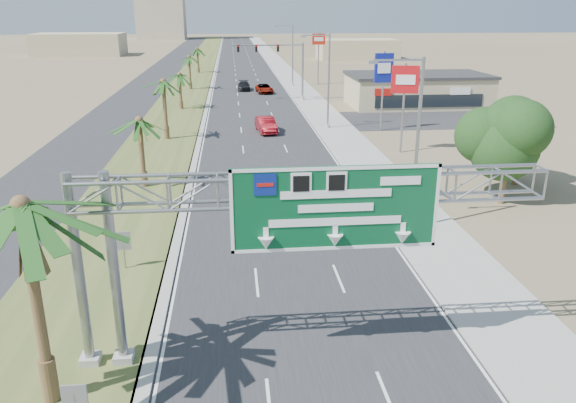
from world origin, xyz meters
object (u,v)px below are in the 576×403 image
(car_left_lane, at_px, (248,186))
(car_right_lane, at_px, (264,89))
(pole_sign_red_far, at_px, (319,44))
(sign_gantry, at_px, (289,204))
(pole_sign_blue, at_px, (384,72))
(signal_mast, at_px, (288,66))
(palm_near, at_px, (21,207))
(store_building, at_px, (417,91))
(car_far, at_px, (244,86))
(pole_sign_red_near, at_px, (405,84))
(car_mid_lane, at_px, (266,125))

(car_left_lane, height_order, car_right_lane, car_left_lane)
(pole_sign_red_far, bearing_deg, car_left_lane, -103.11)
(sign_gantry, height_order, pole_sign_blue, pole_sign_blue)
(signal_mast, distance_m, car_right_lane, 9.47)
(palm_near, height_order, store_building, palm_near)
(sign_gantry, distance_m, car_far, 73.78)
(car_left_lane, bearing_deg, signal_mast, 79.11)
(pole_sign_red_near, bearing_deg, car_mid_lane, 139.54)
(palm_near, relative_size, car_far, 1.75)
(sign_gantry, bearing_deg, car_left_lane, 92.82)
(sign_gantry, relative_size, palm_near, 2.01)
(pole_sign_red_near, relative_size, pole_sign_red_far, 0.92)
(car_right_lane, relative_size, car_far, 1.03)
(car_mid_lane, xyz_separation_m, pole_sign_red_far, (11.47, 38.92, 6.07))
(palm_near, xyz_separation_m, car_mid_lane, (9.82, 42.54, -6.12))
(car_right_lane, bearing_deg, pole_sign_red_near, -80.88)
(palm_near, bearing_deg, signal_mast, 77.34)
(car_mid_lane, bearing_deg, car_right_lane, 80.23)
(store_building, distance_m, car_far, 28.85)
(palm_near, height_order, car_mid_lane, palm_near)
(palm_near, bearing_deg, car_right_lane, 81.01)
(car_mid_lane, bearing_deg, signal_mast, 71.28)
(palm_near, distance_m, car_right_lane, 73.09)
(palm_near, distance_m, car_mid_lane, 44.09)
(pole_sign_red_near, bearing_deg, car_far, 107.11)
(pole_sign_red_near, xyz_separation_m, pole_sign_blue, (0.67, 9.73, 0.07))
(car_mid_lane, xyz_separation_m, car_far, (-1.51, 32.96, -0.12))
(palm_near, height_order, pole_sign_red_far, pole_sign_red_far)
(car_mid_lane, bearing_deg, sign_gantry, -99.10)
(store_building, relative_size, car_far, 3.76)
(store_building, xyz_separation_m, pole_sign_red_near, (-9.67, -25.44, 4.18))
(pole_sign_red_near, xyz_separation_m, pole_sign_red_far, (-0.24, 48.90, 0.70))
(car_left_lane, xyz_separation_m, car_far, (1.11, 54.54, -0.11))
(car_mid_lane, distance_m, pole_sign_red_far, 41.03)
(car_far, height_order, pole_sign_blue, pole_sign_blue)
(pole_sign_red_far, bearing_deg, sign_gantry, -99.39)
(sign_gantry, xyz_separation_m, car_far, (0.17, 73.58, -5.36))
(palm_near, xyz_separation_m, car_right_lane, (11.38, 71.93, -6.25))
(car_left_lane, relative_size, car_mid_lane, 0.96)
(car_left_lane, height_order, pole_sign_red_near, pole_sign_red_near)
(car_far, relative_size, pole_sign_red_far, 0.55)
(signal_mast, relative_size, car_left_lane, 2.17)
(signal_mast, relative_size, car_mid_lane, 2.08)
(car_mid_lane, bearing_deg, pole_sign_blue, -7.92)
(sign_gantry, height_order, car_left_lane, sign_gantry)
(car_far, height_order, pole_sign_red_far, pole_sign_red_far)
(palm_near, relative_size, pole_sign_red_far, 0.96)
(signal_mast, height_order, car_far, signal_mast)
(store_building, distance_m, car_right_lane, 24.26)
(car_left_lane, xyz_separation_m, pole_sign_blue, (15.00, 21.32, 5.44))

